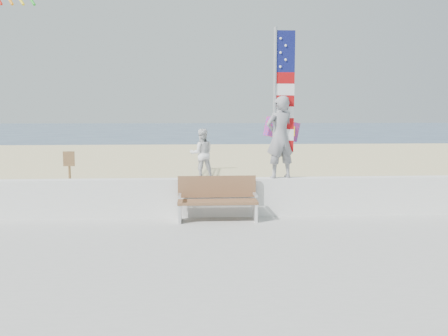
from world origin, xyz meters
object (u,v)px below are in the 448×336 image
(child, at_px, (202,154))
(bench, at_px, (217,198))
(adult, at_px, (280,137))
(flag, at_px, (280,97))

(child, height_order, bench, child)
(child, bearing_deg, adult, 171.74)
(adult, relative_size, flag, 0.55)
(flag, bearing_deg, adult, 0.86)
(bench, xyz_separation_m, flag, (1.49, 0.45, 2.30))
(adult, height_order, child, adult)
(child, relative_size, bench, 0.65)
(child, relative_size, flag, 0.34)
(child, bearing_deg, bench, 118.67)
(adult, height_order, bench, adult)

